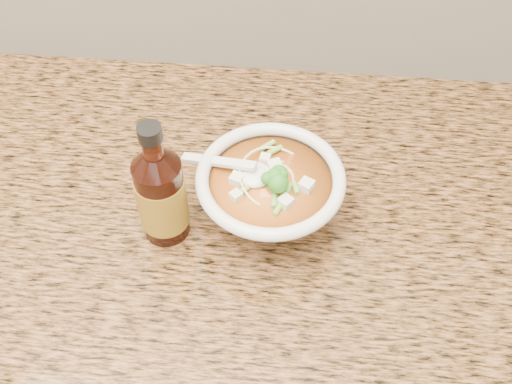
{
  "coord_description": "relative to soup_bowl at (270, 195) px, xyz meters",
  "views": [
    {
      "loc": [
        0.38,
        1.1,
        1.65
      ],
      "look_at": [
        0.33,
        1.66,
        0.95
      ],
      "focal_mm": 45.0,
      "sensor_mm": 36.0,
      "label": 1
    }
  ],
  "objects": [
    {
      "name": "hot_sauce_bottle",
      "position": [
        -0.14,
        -0.04,
        0.03
      ],
      "size": [
        0.09,
        0.09,
        0.21
      ],
      "rotation": [
        0.0,
        0.0,
        0.36
      ],
      "color": "#330F07",
      "rests_on": "counter_slab"
    },
    {
      "name": "cabinet",
      "position": [
        -0.35,
        0.02,
        -0.52
      ],
      "size": [
        4.0,
        0.65,
        0.86
      ],
      "primitive_type": "cube",
      "color": "black",
      "rests_on": "ground"
    },
    {
      "name": "counter_slab",
      "position": [
        -0.35,
        0.02,
        -0.07
      ],
      "size": [
        4.0,
        0.68,
        0.04
      ],
      "primitive_type": "cube",
      "color": "brown",
      "rests_on": "cabinet"
    },
    {
      "name": "soup_bowl",
      "position": [
        0.0,
        0.0,
        0.0
      ],
      "size": [
        0.23,
        0.21,
        0.11
      ],
      "rotation": [
        0.0,
        0.0,
        -0.31
      ],
      "color": "silver",
      "rests_on": "counter_slab"
    }
  ]
}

